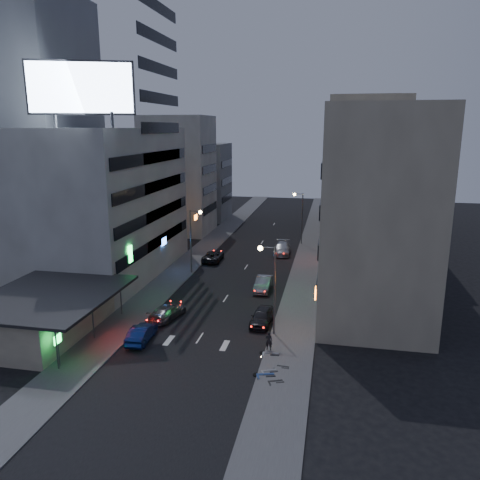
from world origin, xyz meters
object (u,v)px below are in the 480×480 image
(scooter_blue, at_px, (274,366))
(person, at_px, (269,341))
(parked_car_right_mid, at_px, (263,284))
(scooter_silver_a, at_px, (276,362))
(parked_car_right_near, at_px, (262,316))
(scooter_black_b, at_px, (290,361))
(road_car_silver, at_px, (168,312))
(scooter_black_a, at_px, (283,373))
(parked_car_right_far, at_px, (282,248))
(scooter_silver_b, at_px, (279,346))
(parked_car_left, at_px, (213,256))
(road_car_blue, at_px, (142,333))

(scooter_blue, bearing_deg, person, -1.59)
(parked_car_right_mid, relative_size, scooter_silver_a, 2.68)
(scooter_silver_a, bearing_deg, parked_car_right_near, -7.88)
(person, height_order, scooter_black_b, person)
(road_car_silver, xyz_separation_m, scooter_black_a, (12.21, -9.28, -0.06))
(parked_car_right_far, bearing_deg, person, -88.56)
(scooter_silver_a, bearing_deg, scooter_black_b, -83.87)
(road_car_silver, bearing_deg, scooter_silver_b, 168.20)
(road_car_silver, bearing_deg, scooter_black_a, 155.55)
(parked_car_left, bearing_deg, road_car_silver, 90.42)
(parked_car_right_mid, xyz_separation_m, scooter_black_a, (4.32, -19.10, -0.14))
(scooter_blue, bearing_deg, road_car_blue, 58.52)
(parked_car_left, distance_m, person, 27.52)
(parked_car_right_mid, xyz_separation_m, parked_car_left, (-8.63, 10.44, -0.06))
(person, height_order, scooter_silver_a, person)
(person, bearing_deg, parked_car_right_near, -71.74)
(scooter_blue, bearing_deg, parked_car_right_near, -1.24)
(parked_car_right_near, distance_m, parked_car_right_mid, 9.42)
(person, bearing_deg, parked_car_right_far, -82.11)
(parked_car_right_near, bearing_deg, scooter_silver_b, -64.78)
(parked_car_left, distance_m, road_car_silver, 20.28)
(parked_car_right_near, xyz_separation_m, scooter_black_a, (3.04, -9.77, -0.13))
(parked_car_right_far, relative_size, scooter_silver_b, 2.84)
(parked_car_right_far, distance_m, road_car_silver, 27.23)
(person, distance_m, scooter_silver_b, 1.04)
(scooter_silver_b, bearing_deg, scooter_black_a, -172.51)
(parked_car_right_near, relative_size, scooter_blue, 2.23)
(parked_car_left, xyz_separation_m, scooter_silver_a, (12.30, -28.12, -0.05))
(scooter_blue, bearing_deg, parked_car_right_far, -10.30)
(parked_car_right_near, distance_m, road_car_blue, 11.18)
(person, bearing_deg, parked_car_left, -62.25)
(parked_car_right_near, height_order, scooter_black_a, parked_car_right_near)
(person, bearing_deg, road_car_blue, 5.16)
(road_car_silver, height_order, scooter_blue, road_car_silver)
(road_car_blue, bearing_deg, scooter_silver_a, 164.43)
(parked_car_right_far, xyz_separation_m, road_car_silver, (-8.19, -25.97, -0.13))
(parked_car_right_mid, height_order, scooter_blue, parked_car_right_mid)
(parked_car_left, xyz_separation_m, scooter_black_a, (12.95, -29.55, -0.08))
(road_car_blue, distance_m, road_car_silver, 5.17)
(scooter_black_a, bearing_deg, parked_car_right_near, -4.99)
(road_car_blue, height_order, scooter_silver_b, road_car_blue)
(parked_car_right_far, relative_size, scooter_black_b, 3.51)
(scooter_black_a, distance_m, scooter_black_b, 2.02)
(scooter_blue, bearing_deg, scooter_silver_a, -20.14)
(scooter_blue, bearing_deg, parked_car_right_mid, -4.62)
(scooter_silver_a, bearing_deg, parked_car_right_mid, -12.12)
(parked_car_left, relative_size, scooter_black_a, 3.04)
(parked_car_left, height_order, road_car_blue, road_car_blue)
(road_car_silver, xyz_separation_m, scooter_black_b, (12.53, -7.29, -0.08))
(person, xyz_separation_m, scooter_blue, (0.93, -3.69, -0.20))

